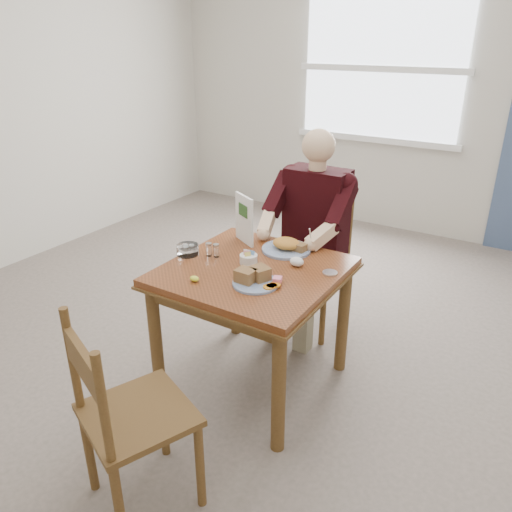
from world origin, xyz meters
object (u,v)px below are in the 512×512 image
Objects in this scene: diner at (311,220)px; chair_near at (127,417)px; chair_far at (315,261)px; far_plate at (287,246)px; table at (253,286)px; near_plate at (255,278)px.

chair_near is at bearing -89.46° from diner.
chair_far is at bearing 90.51° from chair_near.
diner reaches higher than far_plate.
diner is at bearing 96.38° from far_plate.
chair_far is (0.00, 0.80, -0.16)m from table.
table is at bearing 125.66° from near_plate.
table is at bearing -90.00° from chair_far.
table is 0.34m from far_plate.
far_plate is at bearing 88.71° from chair_near.
table is 0.73m from diner.
near_plate is (0.11, -0.86, -0.03)m from diner.
chair_near reaches higher than far_plate.
table is at bearing -90.00° from diner.
chair_near is (0.02, -1.79, 0.00)m from chair_far.
diner is (-0.02, 1.70, 0.33)m from chair_near.
diner reaches higher than near_plate.
table is 0.66× the size of diner.
chair_far is 0.58m from far_plate.
table is at bearing -98.49° from far_plate.
chair_near is at bearing -89.49° from chair_far.
chair_near is 0.69× the size of diner.
chair_far is 2.94× the size of far_plate.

